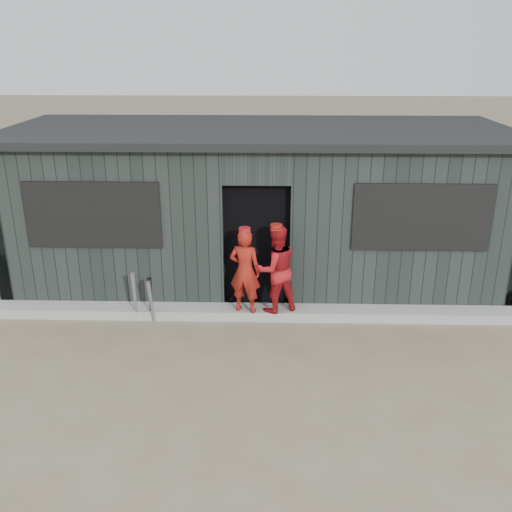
{
  "coord_description": "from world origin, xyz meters",
  "views": [
    {
      "loc": [
        0.21,
        -5.98,
        3.93
      ],
      "look_at": [
        0.0,
        1.8,
        1.0
      ],
      "focal_mm": 40.0,
      "sensor_mm": 36.0,
      "label": 1
    }
  ],
  "objects_px": {
    "bat_left": "(135,297)",
    "player_red_left": "(245,271)",
    "player_grey_back": "(293,268)",
    "player_red_right": "(276,269)",
    "dugout": "(259,206)",
    "bat_mid": "(151,302)",
    "bat_right": "(150,299)"
  },
  "relations": [
    {
      "from": "player_red_left",
      "to": "bat_left",
      "type": "bearing_deg",
      "value": 18.95
    },
    {
      "from": "player_grey_back",
      "to": "dugout",
      "type": "distance_m",
      "value": 1.42
    },
    {
      "from": "player_red_left",
      "to": "player_grey_back",
      "type": "relative_size",
      "value": 1.15
    },
    {
      "from": "bat_left",
      "to": "player_red_left",
      "type": "relative_size",
      "value": 0.64
    },
    {
      "from": "bat_left",
      "to": "bat_mid",
      "type": "relative_size",
      "value": 1.18
    },
    {
      "from": "bat_mid",
      "to": "dugout",
      "type": "distance_m",
      "value": 2.64
    },
    {
      "from": "bat_mid",
      "to": "player_red_left",
      "type": "bearing_deg",
      "value": 6.43
    },
    {
      "from": "bat_right",
      "to": "dugout",
      "type": "height_order",
      "value": "dugout"
    },
    {
      "from": "bat_right",
      "to": "player_red_right",
      "type": "distance_m",
      "value": 1.91
    },
    {
      "from": "bat_mid",
      "to": "dugout",
      "type": "relative_size",
      "value": 0.08
    },
    {
      "from": "player_red_left",
      "to": "player_grey_back",
      "type": "height_order",
      "value": "player_red_left"
    },
    {
      "from": "bat_left",
      "to": "dugout",
      "type": "height_order",
      "value": "dugout"
    },
    {
      "from": "player_red_right",
      "to": "bat_left",
      "type": "bearing_deg",
      "value": -18.58
    },
    {
      "from": "player_red_right",
      "to": "dugout",
      "type": "relative_size",
      "value": 0.16
    },
    {
      "from": "bat_mid",
      "to": "player_red_right",
      "type": "relative_size",
      "value": 0.52
    },
    {
      "from": "bat_mid",
      "to": "bat_right",
      "type": "height_order",
      "value": "bat_right"
    },
    {
      "from": "player_grey_back",
      "to": "player_red_left",
      "type": "bearing_deg",
      "value": 15.35
    },
    {
      "from": "bat_mid",
      "to": "player_red_left",
      "type": "xyz_separation_m",
      "value": [
        1.38,
        0.16,
        0.44
      ]
    },
    {
      "from": "bat_left",
      "to": "player_red_right",
      "type": "height_order",
      "value": "player_red_right"
    },
    {
      "from": "bat_left",
      "to": "bat_mid",
      "type": "xyz_separation_m",
      "value": [
        0.24,
        -0.04,
        -0.06
      ]
    },
    {
      "from": "bat_right",
      "to": "player_red_right",
      "type": "height_order",
      "value": "player_red_right"
    },
    {
      "from": "bat_mid",
      "to": "player_red_left",
      "type": "distance_m",
      "value": 1.46
    },
    {
      "from": "dugout",
      "to": "player_grey_back",
      "type": "bearing_deg",
      "value": -61.7
    },
    {
      "from": "bat_right",
      "to": "player_red_left",
      "type": "relative_size",
      "value": 0.57
    },
    {
      "from": "bat_right",
      "to": "player_red_right",
      "type": "xyz_separation_m",
      "value": [
        1.85,
        0.12,
        0.45
      ]
    },
    {
      "from": "bat_right",
      "to": "dugout",
      "type": "distance_m",
      "value": 2.6
    },
    {
      "from": "bat_mid",
      "to": "player_grey_back",
      "type": "xyz_separation_m",
      "value": [
        2.12,
        0.86,
        0.21
      ]
    },
    {
      "from": "bat_right",
      "to": "dugout",
      "type": "xyz_separation_m",
      "value": [
        1.56,
        1.86,
        0.92
      ]
    },
    {
      "from": "player_red_right",
      "to": "dugout",
      "type": "distance_m",
      "value": 1.82
    },
    {
      "from": "bat_right",
      "to": "bat_left",
      "type": "bearing_deg",
      "value": -170.62
    },
    {
      "from": "bat_left",
      "to": "bat_right",
      "type": "distance_m",
      "value": 0.23
    },
    {
      "from": "player_red_left",
      "to": "bat_mid",
      "type": "bearing_deg",
      "value": 21.16
    }
  ]
}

